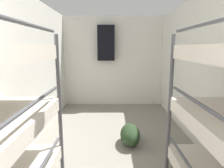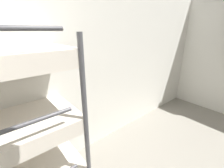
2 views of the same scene
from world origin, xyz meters
TOP-DOWN VIEW (x-y plane):
  - wall_left at (-1.34, 2.79)m, footprint 0.06×5.69m
  - wall_right at (1.34, 2.79)m, footprint 0.06×5.69m
  - wall_back at (0.00, 5.60)m, footprint 2.74×0.06m
  - duffel_bag at (0.26, 3.24)m, footprint 0.32×0.56m
  - hanging_coat at (-0.19, 5.45)m, footprint 0.44×0.12m

SIDE VIEW (x-z plane):
  - duffel_bag at x=0.26m, z-range 0.00..0.32m
  - wall_left at x=-1.34m, z-range 0.00..2.36m
  - wall_right at x=1.34m, z-range 0.00..2.36m
  - wall_back at x=0.00m, z-range 0.00..2.36m
  - hanging_coat at x=-0.19m, z-range 1.21..2.11m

